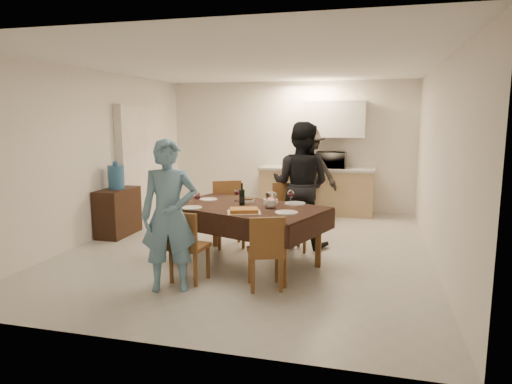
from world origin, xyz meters
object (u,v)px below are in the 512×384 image
Objects in this scene: wine_bottle at (242,194)px; person_near at (169,216)px; water_jug at (116,177)px; dining_table at (245,209)px; console at (118,212)px; water_pitcher at (271,200)px; person_kitchen at (307,173)px; savoury_tart at (244,210)px; person_far at (301,185)px; microwave at (331,160)px.

person_near is at bearing -114.44° from wine_bottle.
dining_table is at bearing -21.00° from water_jug.
water_pitcher is (2.74, -0.97, 0.49)m from console.
wine_bottle is 0.17× the size of person_kitchen.
savoury_tart is at bearing 25.88° from person_near.
person_far is (0.55, 1.05, 0.18)m from dining_table.
water_jug is at bearing 178.72° from dining_table.
person_kitchen reaches higher than water_jug.
person_kitchen is at bearing 85.37° from savoury_tart.
wine_bottle is 1.17m from person_far.
person_kitchen is (2.77, 2.07, 0.48)m from console.
dining_table is 1.31× the size of person_kitchen.
person_kitchen is (0.92, 4.04, 0.02)m from person_near.
savoury_tart is at bearing 80.11° from microwave.
wine_bottle is at bearing -98.18° from person_kitchen.
savoury_tart is (2.49, -1.30, 0.41)m from console.
person_near is (-0.55, -1.05, 0.10)m from dining_table.
water_pitcher is 0.42m from savoury_tart.
person_near is 4.14m from person_kitchen.
person_far is (2.94, 0.13, 0.54)m from console.
microwave is at bearing -84.67° from person_far.
dining_table is 5.89× the size of water_jug.
microwave is 2.40m from person_far.
person_kitchen reaches higher than wine_bottle.
water_jug is 2.95m from person_far.
water_pitcher is 0.36× the size of microwave.
console is 0.45× the size of person_far.
wine_bottle is (2.34, -0.87, 0.53)m from console.
person_near is (1.84, -1.97, -0.11)m from water_jug.
microwave reaches higher than savoury_tart.
person_far reaches higher than person_kitchen.
person_kitchen is at bearing 102.61° from dining_table.
microwave reaches higher than wine_bottle.
water_pitcher is at bearing -19.45° from console.
dining_table is at bearing -97.11° from person_kitchen.
console is 2.99m from person_far.
savoury_tart is at bearing -27.51° from water_jug.
water_pitcher is 0.12× the size of person_near.
savoury_tart is (0.15, -0.43, -0.12)m from wine_bottle.
water_jug is (-2.39, 0.92, 0.21)m from dining_table.
savoury_tart is at bearing -70.77° from wine_bottle.
person_far reaches higher than savoury_tart.
person_near is 2.37m from person_far.
savoury_tart is (0.10, -0.38, 0.06)m from dining_table.
dining_table is at bearing 42.37° from person_near.
person_near reaches higher than console.
dining_table is 1.19m from person_near.
person_far is at bearing 2.56° from water_jug.
person_kitchen is at bearing 81.82° from wine_bottle.
water_jug is 0.21× the size of person_far.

